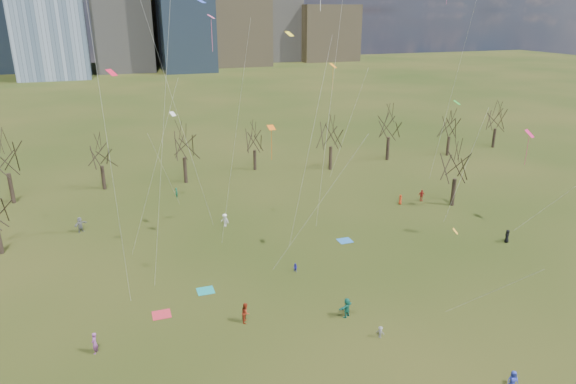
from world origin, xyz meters
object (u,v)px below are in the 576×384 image
object	(u,v)px
blanket_navy	(345,241)
blanket_crimson	(162,315)
person_0	(513,381)
blanket_teal	(206,291)
person_2	(246,312)

from	to	relation	value
blanket_navy	blanket_crimson	world-z (taller)	same
blanket_navy	person_0	xyz separation A→B (m)	(0.41, -26.49, 0.77)
blanket_crimson	blanket_teal	bearing A→B (deg)	31.98
person_2	person_0	bearing A→B (deg)	-112.87
blanket_teal	blanket_crimson	size ratio (longest dim) A/B	1.00
blanket_teal	person_0	distance (m)	27.30
blanket_crimson	person_0	world-z (taller)	person_0
blanket_crimson	blanket_navy	bearing A→B (deg)	21.49
blanket_teal	person_2	xyz separation A→B (m)	(2.33, -6.26, 0.89)
blanket_navy	person_0	size ratio (longest dim) A/B	1.02
blanket_teal	blanket_navy	size ratio (longest dim) A/B	1.00
blanket_teal	person_2	world-z (taller)	person_2
blanket_navy	person_0	distance (m)	26.50
blanket_teal	blanket_navy	world-z (taller)	same
blanket_navy	blanket_crimson	size ratio (longest dim) A/B	1.00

